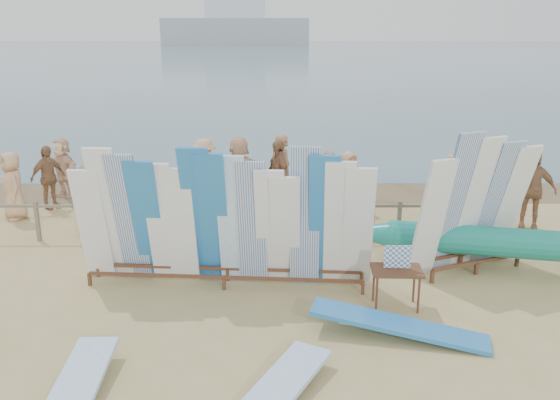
{
  "coord_description": "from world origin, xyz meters",
  "views": [
    {
      "loc": [
        1.34,
        -9.44,
        4.51
      ],
      "look_at": [
        1.36,
        2.6,
        1.05
      ],
      "focal_mm": 38.0,
      "sensor_mm": 36.0,
      "label": 1
    }
  ],
  "objects_px": {
    "main_surfboard_rack": "(224,223)",
    "beachgoer_11": "(63,167)",
    "flat_board_d": "(398,337)",
    "beachgoer_5": "(239,171)",
    "beachgoer_2": "(87,199)",
    "beachgoer_6": "(348,181)",
    "beach_chair_left": "(242,222)",
    "beachgoer_7": "(283,170)",
    "vendor_table": "(396,287)",
    "beach_chair_right": "(290,218)",
    "beachgoer_10": "(531,190)",
    "outrigger_canoe": "(504,244)",
    "beachgoer_extra_1": "(48,177)",
    "beachgoer_9": "(458,180)",
    "stroller": "(361,216)",
    "beachgoer_0": "(13,186)",
    "beachgoer_8": "(327,184)",
    "side_surfboard_rack": "(473,208)",
    "beachgoer_4": "(278,174)",
    "beachgoer_3": "(204,173)"
  },
  "relations": [
    {
      "from": "vendor_table",
      "to": "beachgoer_11",
      "type": "relative_size",
      "value": 0.67
    },
    {
      "from": "flat_board_d",
      "to": "beachgoer_5",
      "type": "height_order",
      "value": "beachgoer_5"
    },
    {
      "from": "beach_chair_left",
      "to": "beachgoer_7",
      "type": "xyz_separation_m",
      "value": [
        0.97,
        2.36,
        0.68
      ]
    },
    {
      "from": "stroller",
      "to": "beachgoer_4",
      "type": "xyz_separation_m",
      "value": [
        -1.92,
        2.03,
        0.5
      ]
    },
    {
      "from": "beach_chair_left",
      "to": "beachgoer_4",
      "type": "distance_m",
      "value": 2.33
    },
    {
      "from": "beach_chair_left",
      "to": "beachgoer_11",
      "type": "height_order",
      "value": "beachgoer_11"
    },
    {
      "from": "beachgoer_6",
      "to": "beachgoer_2",
      "type": "xyz_separation_m",
      "value": [
        -6.17,
        -1.74,
        0.02
      ]
    },
    {
      "from": "flat_board_d",
      "to": "beachgoer_11",
      "type": "bearing_deg",
      "value": 58.96
    },
    {
      "from": "beach_chair_left",
      "to": "beach_chair_right",
      "type": "distance_m",
      "value": 1.15
    },
    {
      "from": "vendor_table",
      "to": "beachgoer_9",
      "type": "height_order",
      "value": "beachgoer_9"
    },
    {
      "from": "beach_chair_right",
      "to": "beachgoer_8",
      "type": "relative_size",
      "value": 0.58
    },
    {
      "from": "beachgoer_2",
      "to": "beachgoer_4",
      "type": "bearing_deg",
      "value": -154.77
    },
    {
      "from": "beachgoer_7",
      "to": "beachgoer_3",
      "type": "relative_size",
      "value": 1.04
    },
    {
      "from": "outrigger_canoe",
      "to": "beachgoer_3",
      "type": "height_order",
      "value": "beachgoer_3"
    },
    {
      "from": "outrigger_canoe",
      "to": "beachgoer_0",
      "type": "height_order",
      "value": "beachgoer_0"
    },
    {
      "from": "main_surfboard_rack",
      "to": "beachgoer_8",
      "type": "distance_m",
      "value": 4.68
    },
    {
      "from": "beach_chair_right",
      "to": "beachgoer_11",
      "type": "bearing_deg",
      "value": 154.23
    },
    {
      "from": "beachgoer_9",
      "to": "beachgoer_5",
      "type": "distance_m",
      "value": 5.66
    },
    {
      "from": "outrigger_canoe",
      "to": "beachgoer_11",
      "type": "distance_m",
      "value": 11.74
    },
    {
      "from": "beach_chair_left",
      "to": "beachgoer_3",
      "type": "height_order",
      "value": "beachgoer_3"
    },
    {
      "from": "beach_chair_left",
      "to": "beach_chair_right",
      "type": "xyz_separation_m",
      "value": [
        1.11,
        0.31,
        0.02
      ]
    },
    {
      "from": "beach_chair_right",
      "to": "beachgoer_3",
      "type": "height_order",
      "value": "beachgoer_3"
    },
    {
      "from": "beach_chair_left",
      "to": "beachgoer_extra_1",
      "type": "xyz_separation_m",
      "value": [
        -5.16,
        2.04,
        0.56
      ]
    },
    {
      "from": "flat_board_d",
      "to": "beachgoer_11",
      "type": "height_order",
      "value": "beachgoer_11"
    },
    {
      "from": "vendor_table",
      "to": "beachgoer_6",
      "type": "xyz_separation_m",
      "value": [
        -0.18,
        5.64,
        0.41
      ]
    },
    {
      "from": "stroller",
      "to": "beachgoer_0",
      "type": "distance_m",
      "value": 8.5
    },
    {
      "from": "beachgoer_10",
      "to": "beachgoer_3",
      "type": "xyz_separation_m",
      "value": [
        -7.84,
        1.84,
        -0.03
      ]
    },
    {
      "from": "beachgoer_5",
      "to": "beachgoer_2",
      "type": "xyz_separation_m",
      "value": [
        -3.34,
        -2.18,
        -0.14
      ]
    },
    {
      "from": "vendor_table",
      "to": "beachgoer_extra_1",
      "type": "bearing_deg",
      "value": 146.2
    },
    {
      "from": "beach_chair_left",
      "to": "beachgoer_6",
      "type": "bearing_deg",
      "value": 52.44
    },
    {
      "from": "side_surfboard_rack",
      "to": "flat_board_d",
      "type": "xyz_separation_m",
      "value": [
        -1.86,
        -2.6,
        -1.26
      ]
    },
    {
      "from": "main_surfboard_rack",
      "to": "beachgoer_11",
      "type": "height_order",
      "value": "main_surfboard_rack"
    },
    {
      "from": "beachgoer_10",
      "to": "beachgoer_3",
      "type": "relative_size",
      "value": 1.03
    },
    {
      "from": "beachgoer_2",
      "to": "main_surfboard_rack",
      "type": "bearing_deg",
      "value": 139.94
    },
    {
      "from": "beachgoer_7",
      "to": "beachgoer_3",
      "type": "bearing_deg",
      "value": 89.16
    },
    {
      "from": "beachgoer_11",
      "to": "beachgoer_6",
      "type": "relative_size",
      "value": 1.07
    },
    {
      "from": "beachgoer_6",
      "to": "beachgoer_0",
      "type": "distance_m",
      "value": 8.33
    },
    {
      "from": "flat_board_d",
      "to": "beach_chair_left",
      "type": "relative_size",
      "value": 2.94
    },
    {
      "from": "flat_board_d",
      "to": "beachgoer_7",
      "type": "bearing_deg",
      "value": 27.95
    },
    {
      "from": "beach_chair_right",
      "to": "beachgoer_10",
      "type": "height_order",
      "value": "beachgoer_10"
    },
    {
      "from": "main_surfboard_rack",
      "to": "beachgoer_extra_1",
      "type": "distance_m",
      "value": 7.02
    },
    {
      "from": "beachgoer_7",
      "to": "beachgoer_10",
      "type": "relative_size",
      "value": 1.01
    },
    {
      "from": "beachgoer_6",
      "to": "beachgoer_9",
      "type": "bearing_deg",
      "value": -39.69
    },
    {
      "from": "beach_chair_right",
      "to": "main_surfboard_rack",
      "type": "bearing_deg",
      "value": -112.3
    },
    {
      "from": "beach_chair_right",
      "to": "beachgoer_9",
      "type": "height_order",
      "value": "beachgoer_9"
    },
    {
      "from": "beachgoer_10",
      "to": "beachgoer_8",
      "type": "bearing_deg",
      "value": -168.9
    },
    {
      "from": "outrigger_canoe",
      "to": "beach_chair_right",
      "type": "bearing_deg",
      "value": 159.29
    },
    {
      "from": "beachgoer_2",
      "to": "beachgoer_5",
      "type": "bearing_deg",
      "value": -145.58
    },
    {
      "from": "beachgoer_11",
      "to": "beachgoer_10",
      "type": "xyz_separation_m",
      "value": [
        11.92,
        -2.86,
        0.1
      ]
    },
    {
      "from": "beachgoer_extra_1",
      "to": "main_surfboard_rack",
      "type": "bearing_deg",
      "value": -97.85
    }
  ]
}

